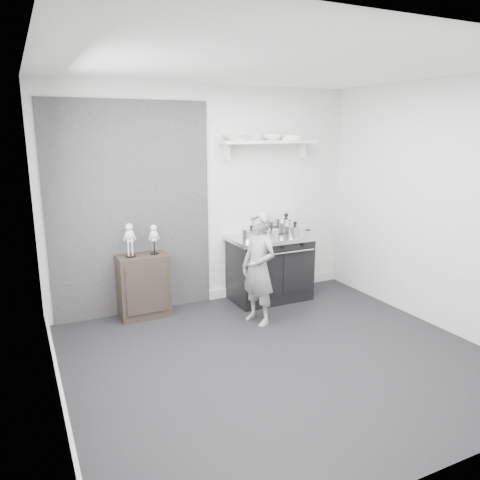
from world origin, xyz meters
The scene contains 16 objects.
ground centered at (0.00, 0.00, 0.00)m, with size 4.00×4.00×0.00m, color black.
room_shell centered at (-0.09, 0.15, 1.64)m, with size 4.02×3.62×2.71m.
wall_shelf centered at (0.80, 1.68, 2.01)m, with size 1.30×0.26×0.24m.
stove centered at (0.73, 1.48, 0.43)m, with size 1.05×0.66×0.85m.
side_cabinet centered at (-0.90, 1.61, 0.37)m, with size 0.58×0.34×0.75m, color black.
child centered at (0.23, 0.86, 0.65)m, with size 0.47×0.31×1.30m, color gray.
pot_front_left centered at (0.41, 1.38, 0.92)m, with size 0.32×0.24×0.19m.
pot_back_left centered at (0.70, 1.59, 0.94)m, with size 0.34×0.25×0.23m.
pot_back_right centered at (1.02, 1.57, 0.95)m, with size 0.41×0.32×0.26m.
pot_front_right centered at (0.99, 1.31, 0.92)m, with size 0.36×0.28×0.20m.
pot_front_center centered at (0.66, 1.32, 0.91)m, with size 0.28×0.19×0.15m.
skeleton_full centered at (-1.03, 1.61, 0.97)m, with size 0.13×0.08×0.45m, color beige, non-canonical shape.
skeleton_torso centered at (-0.75, 1.61, 0.95)m, with size 0.11×0.07×0.40m, color beige, non-canonical shape.
bowl_large centered at (0.36, 1.67, 2.08)m, with size 0.32×0.32×0.08m, color white.
bowl_small centered at (0.85, 1.67, 2.08)m, with size 0.23×0.23×0.07m, color white.
plate_stack centered at (1.12, 1.67, 2.07)m, with size 0.28×0.28×0.06m, color white.
Camera 1 is at (-2.16, -3.59, 2.17)m, focal length 35.00 mm.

